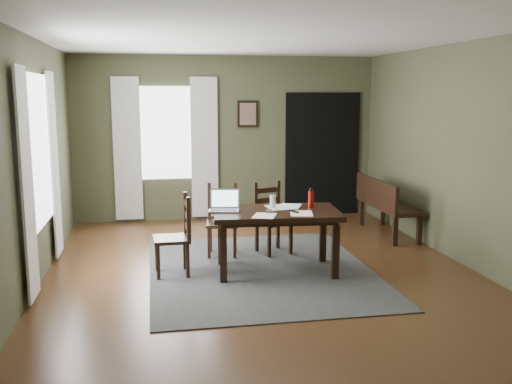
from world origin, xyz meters
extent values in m
cube|color=#492C16|center=(0.00, 0.00, -0.01)|extent=(5.00, 6.00, 0.01)
cube|color=#464A30|center=(0.00, 3.00, 1.35)|extent=(5.00, 0.02, 2.70)
cube|color=#464A30|center=(0.00, -3.00, 1.35)|extent=(5.00, 0.02, 2.70)
cube|color=#464A30|center=(-2.50, 0.00, 1.35)|extent=(0.02, 6.00, 2.70)
cube|color=#464A30|center=(2.50, 0.00, 1.35)|extent=(0.02, 6.00, 2.70)
cube|color=white|center=(0.00, 0.00, 2.70)|extent=(5.00, 6.00, 0.02)
cube|color=#373737|center=(0.00, 0.00, 0.01)|extent=(2.60, 3.20, 0.01)
cube|color=black|center=(0.17, -0.08, 0.71)|extent=(1.53, 1.00, 0.06)
cube|color=black|center=(0.17, -0.08, 0.66)|extent=(1.36, 0.83, 0.05)
cube|color=black|center=(-0.49, -0.36, 0.32)|extent=(0.08, 0.08, 0.62)
cube|color=black|center=(-0.43, 0.31, 0.32)|extent=(0.08, 0.08, 0.62)
cube|color=black|center=(0.77, -0.47, 0.32)|extent=(0.08, 0.08, 0.62)
cube|color=black|center=(0.83, 0.20, 0.32)|extent=(0.08, 0.08, 0.62)
cube|color=black|center=(-1.04, 0.02, 0.43)|extent=(0.42, 0.42, 0.04)
cube|color=black|center=(-1.21, 0.18, 0.21)|extent=(0.04, 0.04, 0.40)
cube|color=black|center=(-0.88, 0.19, 0.21)|extent=(0.04, 0.04, 0.40)
cube|color=black|center=(-1.20, -0.15, 0.21)|extent=(0.04, 0.04, 0.40)
cube|color=black|center=(-0.87, -0.14, 0.21)|extent=(0.04, 0.04, 0.40)
cube|color=black|center=(-0.86, 0.20, 0.69)|extent=(0.05, 0.05, 0.51)
cube|color=black|center=(-0.85, -0.15, 0.69)|extent=(0.05, 0.05, 0.51)
cube|color=black|center=(-0.86, 0.03, 0.56)|extent=(0.04, 0.30, 0.07)
cube|color=black|center=(-0.86, 0.03, 0.69)|extent=(0.04, 0.30, 0.07)
cube|color=black|center=(-0.86, 0.03, 0.83)|extent=(0.04, 0.30, 0.07)
cube|color=black|center=(-0.37, 0.72, 0.42)|extent=(0.46, 0.46, 0.04)
cube|color=black|center=(-0.55, 0.59, 0.21)|extent=(0.04, 0.04, 0.39)
cube|color=black|center=(-0.50, 0.91, 0.21)|extent=(0.04, 0.04, 0.39)
cube|color=black|center=(-0.23, 0.54, 0.21)|extent=(0.04, 0.04, 0.39)
cube|color=black|center=(-0.18, 0.86, 0.21)|extent=(0.04, 0.04, 0.39)
cube|color=black|center=(-0.51, 0.93, 0.68)|extent=(0.05, 0.05, 0.50)
cube|color=black|center=(-0.17, 0.88, 0.68)|extent=(0.05, 0.05, 0.50)
cube|color=black|center=(-0.34, 0.90, 0.55)|extent=(0.30, 0.07, 0.07)
cube|color=black|center=(-0.34, 0.90, 0.68)|extent=(0.30, 0.07, 0.07)
cube|color=black|center=(-0.34, 0.90, 0.82)|extent=(0.30, 0.07, 0.07)
cube|color=black|center=(0.31, 0.70, 0.42)|extent=(0.51, 0.51, 0.04)
cube|color=black|center=(0.21, 0.50, 0.21)|extent=(0.05, 0.05, 0.39)
cube|color=black|center=(0.10, 0.81, 0.21)|extent=(0.05, 0.05, 0.39)
cube|color=black|center=(0.52, 0.60, 0.21)|extent=(0.05, 0.05, 0.39)
cube|color=black|center=(0.41, 0.91, 0.21)|extent=(0.05, 0.05, 0.39)
cube|color=black|center=(0.09, 0.82, 0.68)|extent=(0.05, 0.05, 0.50)
cube|color=black|center=(0.42, 0.93, 0.68)|extent=(0.05, 0.05, 0.50)
cube|color=black|center=(0.25, 0.88, 0.55)|extent=(0.29, 0.12, 0.07)
cube|color=black|center=(0.25, 0.88, 0.68)|extent=(0.29, 0.12, 0.07)
cube|color=black|center=(0.25, 0.88, 0.82)|extent=(0.29, 0.12, 0.07)
cube|color=black|center=(2.22, 1.41, 0.45)|extent=(0.48, 1.49, 0.06)
cube|color=black|center=(2.40, 0.77, 0.21)|extent=(0.06, 0.06, 0.41)
cube|color=black|center=(2.04, 0.77, 0.21)|extent=(0.06, 0.06, 0.41)
cube|color=black|center=(2.40, 2.05, 0.21)|extent=(0.06, 0.06, 0.41)
cube|color=black|center=(2.04, 2.05, 0.21)|extent=(0.06, 0.06, 0.41)
cube|color=black|center=(2.01, 1.41, 0.66)|extent=(0.05, 1.49, 0.36)
cube|color=#B7B7BC|center=(-0.43, 0.00, 0.75)|extent=(0.40, 0.31, 0.02)
cube|color=#B7B7BC|center=(-0.40, 0.13, 0.87)|extent=(0.36, 0.13, 0.23)
cube|color=silver|center=(-0.41, 0.12, 0.87)|extent=(0.31, 0.11, 0.19)
cube|color=#3F3F42|center=(-0.43, -0.01, 0.76)|extent=(0.32, 0.20, 0.00)
cube|color=#3F3F42|center=(0.06, -0.18, 0.76)|extent=(0.09, 0.11, 0.03)
cube|color=black|center=(0.35, -0.20, 0.75)|extent=(0.11, 0.16, 0.02)
cylinder|color=silver|center=(0.16, 0.06, 0.82)|extent=(0.09, 0.09, 0.16)
cylinder|color=#A7150C|center=(0.61, 0.02, 0.84)|extent=(0.08, 0.08, 0.20)
cylinder|color=black|center=(0.61, 0.02, 0.96)|extent=(0.05, 0.05, 0.03)
cube|color=white|center=(0.41, -0.30, 0.74)|extent=(0.31, 0.37, 0.00)
cube|color=white|center=(0.24, 0.09, 0.74)|extent=(0.30, 0.37, 0.00)
cube|color=white|center=(0.39, 0.14, 0.74)|extent=(0.36, 0.40, 0.00)
cube|color=white|center=(-0.02, -0.34, 0.74)|extent=(0.33, 0.37, 0.00)
cube|color=white|center=(-2.47, 0.20, 1.45)|extent=(0.01, 1.30, 1.70)
cube|color=white|center=(-1.00, 2.97, 1.45)|extent=(1.00, 0.01, 1.50)
cube|color=silver|center=(-2.44, -0.62, 1.20)|extent=(0.03, 0.48, 2.30)
cube|color=silver|center=(-2.44, 1.02, 1.20)|extent=(0.03, 0.48, 2.30)
cube|color=silver|center=(-1.62, 2.94, 1.20)|extent=(0.44, 0.03, 2.30)
cube|color=silver|center=(-0.38, 2.94, 1.20)|extent=(0.44, 0.03, 2.30)
cube|color=black|center=(0.35, 2.97, 1.75)|extent=(0.34, 0.03, 0.44)
cube|color=brown|center=(0.35, 2.96, 1.75)|extent=(0.27, 0.01, 0.36)
cube|color=black|center=(1.65, 2.97, 1.05)|extent=(1.30, 0.03, 2.10)
camera|label=1|loc=(-1.23, -6.42, 2.08)|focal=40.00mm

